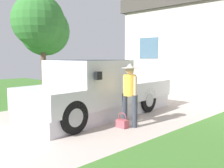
{
  "coord_description": "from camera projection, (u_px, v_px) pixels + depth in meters",
  "views": [
    {
      "loc": [
        5.83,
        -0.81,
        1.82
      ],
      "look_at": [
        0.86,
        4.12,
        1.06
      ],
      "focal_mm": 40.52,
      "sensor_mm": 36.0,
      "label": 1
    }
  ],
  "objects": [
    {
      "name": "pickup_truck",
      "position": [
        92.0,
        92.0,
        7.55
      ],
      "size": [
        2.33,
        5.33,
        1.72
      ],
      "rotation": [
        0.0,
        0.0,
        3.22
      ],
      "color": "silver",
      "rests_on": "ground"
    },
    {
      "name": "handbag",
      "position": [
        122.0,
        123.0,
        6.48
      ],
      "size": [
        0.3,
        0.18,
        0.4
      ],
      "color": "#B24C56",
      "rests_on": "ground"
    },
    {
      "name": "wheeled_trash_bin",
      "position": [
        109.0,
        80.0,
        13.33
      ],
      "size": [
        0.6,
        0.72,
        1.08
      ],
      "color": "navy",
      "rests_on": "ground"
    },
    {
      "name": "front_yard_tree",
      "position": [
        42.0,
        26.0,
        10.77
      ],
      "size": [
        2.73,
        2.79,
        4.35
      ],
      "color": "brown",
      "rests_on": "ground"
    },
    {
      "name": "person_with_hat",
      "position": [
        130.0,
        90.0,
        6.56
      ],
      "size": [
        0.51,
        0.43,
        1.65
      ],
      "rotation": [
        0.0,
        0.0,
        -3.18
      ],
      "color": "#333842",
      "rests_on": "ground"
    }
  ]
}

